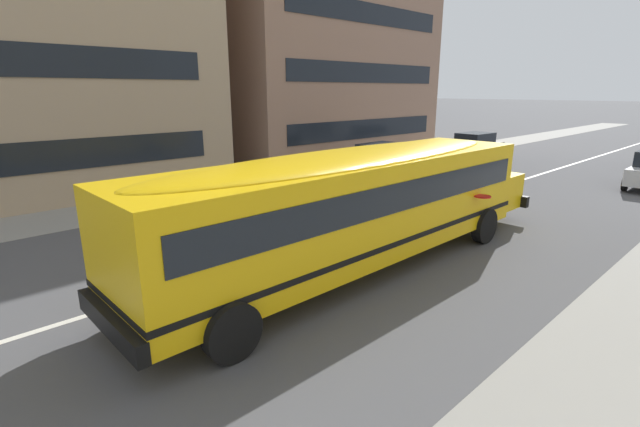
{
  "coord_description": "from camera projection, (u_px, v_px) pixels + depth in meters",
  "views": [
    {
      "loc": [
        -7.77,
        -8.7,
        4.16
      ],
      "look_at": [
        -0.43,
        -0.96,
        1.23
      ],
      "focal_mm": 25.24,
      "sensor_mm": 36.0,
      "label": 1
    }
  ],
  "objects": [
    {
      "name": "parked_car_beige_under_tree",
      "position": [
        382.0,
        160.0,
        22.18
      ],
      "size": [
        3.96,
        1.99,
        1.64
      ],
      "rotation": [
        0.0,
        0.0,
        0.04
      ],
      "color": "#C1B28E",
      "rests_on": "ground_plane"
    },
    {
      "name": "parked_car_grey_past_driveway",
      "position": [
        475.0,
        146.0,
        27.72
      ],
      "size": [
        3.97,
        2.01,
        1.64
      ],
      "rotation": [
        0.0,
        0.0,
        -0.04
      ],
      "color": "gray",
      "rests_on": "ground_plane"
    },
    {
      "name": "school_bus",
      "position": [
        360.0,
        199.0,
        10.52
      ],
      "size": [
        12.77,
        3.02,
        2.85
      ],
      "rotation": [
        0.0,
        0.0,
        0.0
      ],
      "color": "yellow",
      "rests_on": "ground_plane"
    },
    {
      "name": "ground_plane",
      "position": [
        307.0,
        247.0,
        12.35
      ],
      "size": [
        400.0,
        400.0,
        0.0
      ],
      "primitive_type": "plane",
      "color": "#4C4C4F"
    },
    {
      "name": "lane_centreline",
      "position": [
        307.0,
        247.0,
        12.35
      ],
      "size": [
        110.0,
        0.16,
        0.01
      ],
      "primitive_type": "cube",
      "color": "silver",
      "rests_on": "ground_plane"
    },
    {
      "name": "apartment_block_far_centre",
      "position": [
        301.0,
        25.0,
        29.42
      ],
      "size": [
        14.82,
        11.85,
        16.5
      ],
      "color": "#93705B",
      "rests_on": "ground_plane"
    },
    {
      "name": "sidewalk_near",
      "position": [
        639.0,
        368.0,
        6.96
      ],
      "size": [
        120.0,
        3.0,
        0.01
      ],
      "primitive_type": "cube",
      "color": "gray",
      "rests_on": "ground_plane"
    },
    {
      "name": "sidewalk_far",
      "position": [
        177.0,
        199.0,
        17.74
      ],
      "size": [
        120.0,
        3.0,
        0.01
      ],
      "primitive_type": "cube",
      "color": "gray",
      "rests_on": "ground_plane"
    }
  ]
}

